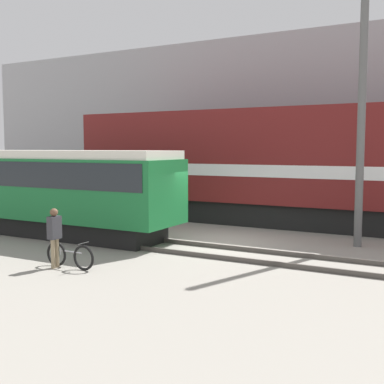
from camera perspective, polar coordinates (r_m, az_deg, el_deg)
The scene contains 9 objects.
ground_plane at distance 16.99m, azimuth 2.87°, elevation -5.98°, with size 120.00×120.00×0.00m, color gray.
track_near at distance 15.57m, azimuth 0.30°, elevation -6.75°, with size 60.00×1.50×0.14m.
track_far at distance 21.40m, azimuth 8.49°, elevation -3.52°, with size 60.00×1.51×0.14m.
building_backdrop at distance 29.13m, azimuth 14.23°, elevation 7.88°, with size 44.92×6.00×9.46m.
freight_locomotive at distance 21.20m, azimuth 8.37°, elevation 3.25°, with size 17.26×3.04×5.54m.
streetcar at distance 19.16m, azimuth -16.86°, elevation 0.63°, with size 10.96×2.54×3.22m.
bicycle at distance 13.74m, azimuth -14.28°, elevation -7.33°, with size 1.68×0.44×0.76m.
person at distance 13.78m, azimuth -15.99°, elevation -4.57°, with size 0.22×0.36×1.66m.
utility_pole_left at distance 16.97m, azimuth 19.51°, elevation 10.65°, with size 0.26×0.26×9.98m.
Camera 1 is at (7.17, -15.05, 3.30)m, focal length 45.00 mm.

